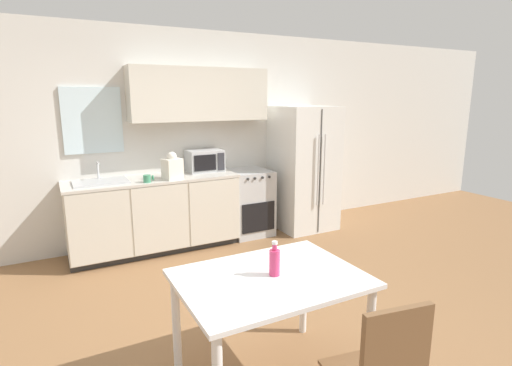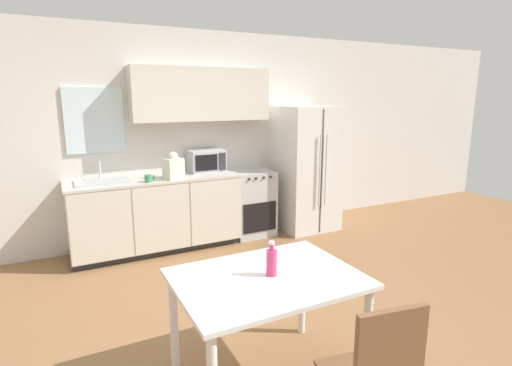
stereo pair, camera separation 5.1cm
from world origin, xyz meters
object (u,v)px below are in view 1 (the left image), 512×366
Objects in this scene: oven_range at (248,202)px; coffee_mug at (148,179)px; microwave at (205,161)px; dining_table at (270,291)px; drink_bottle at (275,261)px; refrigerator at (303,168)px.

oven_range is 7.61× the size of coffee_mug.
coffee_mug is at bearing -170.12° from oven_range.
coffee_mug is at bearing -157.05° from microwave.
oven_range reaches higher than dining_table.
drink_bottle is (-1.17, -2.70, 0.40)m from oven_range.
drink_bottle is at bearing -113.39° from oven_range.
drink_bottle reaches higher than dining_table.
microwave is 2.90m from dining_table.
coffee_mug reaches higher than oven_range.
drink_bottle is at bearing -84.59° from coffee_mug.
dining_table is 0.20m from drink_bottle.
refrigerator is at bearing -6.26° from oven_range.
microwave is at bearing 77.55° from dining_table.
microwave is at bearing 78.18° from drink_bottle.
coffee_mug is (-2.24, -0.15, 0.09)m from refrigerator.
coffee_mug is (-0.82, -0.35, -0.10)m from microwave.
microwave is at bearing 169.98° from oven_range.
dining_table is at bearing -85.37° from coffee_mug.
oven_range is 2.97m from drink_bottle.
refrigerator reaches higher than dining_table.
coffee_mug is at bearing -176.12° from refrigerator.
microwave is 2.87m from drink_bottle.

